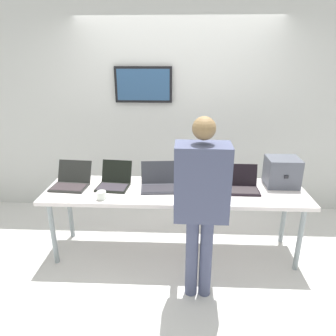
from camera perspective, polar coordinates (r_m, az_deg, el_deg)
ground at (r=3.59m, az=1.23°, el=-15.29°), size 8.00×8.00×0.04m
back_wall at (r=4.11m, az=1.67°, el=10.41°), size 8.00×0.11×2.72m
workbench at (r=3.23m, az=1.33°, el=-4.88°), size 2.68×0.70×0.75m
equipment_box at (r=3.48m, az=20.26°, el=-0.66°), size 0.33×0.30×0.30m
laptop_station_0 at (r=3.43m, az=-17.38°, el=-2.30°), size 0.39×0.37×0.24m
laptop_station_1 at (r=3.32m, az=-9.88°, el=-2.39°), size 0.36×0.37×0.24m
laptop_station_2 at (r=3.24m, az=-1.80°, el=-2.68°), size 0.38×0.35×0.25m
laptop_station_3 at (r=3.24m, az=5.88°, el=-2.81°), size 0.37×0.31×0.24m
laptop_station_4 at (r=3.28m, az=13.66°, el=-2.97°), size 0.31×0.29×0.24m
person at (r=2.55m, az=6.15°, el=-4.96°), size 0.44×0.59×1.64m
coffee_mug at (r=3.06m, az=-12.15°, el=-4.94°), size 0.09×0.09×0.08m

